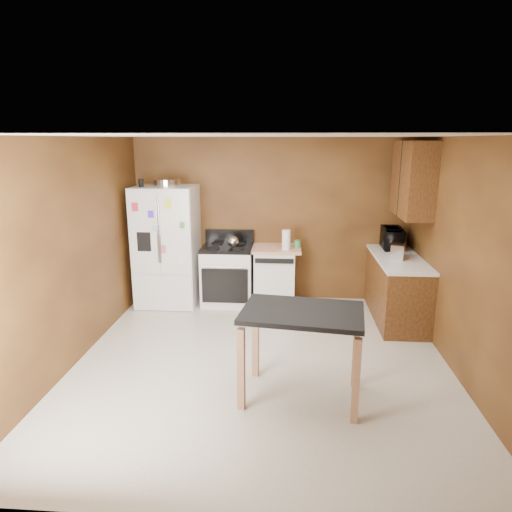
# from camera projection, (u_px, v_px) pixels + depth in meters

# --- Properties ---
(floor) EXTENTS (4.50, 4.50, 0.00)m
(floor) POSITION_uv_depth(u_px,v_px,m) (262.00, 362.00, 5.20)
(floor) COLOR beige
(floor) RESTS_ON ground
(ceiling) EXTENTS (4.50, 4.50, 0.00)m
(ceiling) POSITION_uv_depth(u_px,v_px,m) (262.00, 136.00, 4.58)
(ceiling) COLOR white
(ceiling) RESTS_ON ground
(wall_back) EXTENTS (4.20, 0.00, 4.20)m
(wall_back) POSITION_uv_depth(u_px,v_px,m) (271.00, 220.00, 7.06)
(wall_back) COLOR brown
(wall_back) RESTS_ON ground
(wall_front) EXTENTS (4.20, 0.00, 4.20)m
(wall_front) POSITION_uv_depth(u_px,v_px,m) (239.00, 350.00, 2.71)
(wall_front) COLOR brown
(wall_front) RESTS_ON ground
(wall_left) EXTENTS (0.00, 4.50, 4.50)m
(wall_left) POSITION_uv_depth(u_px,v_px,m) (73.00, 253.00, 5.04)
(wall_left) COLOR brown
(wall_left) RESTS_ON ground
(wall_right) EXTENTS (0.00, 4.50, 4.50)m
(wall_right) POSITION_uv_depth(u_px,v_px,m) (463.00, 260.00, 4.74)
(wall_right) COLOR brown
(wall_right) RESTS_ON ground
(roasting_pan) EXTENTS (0.40, 0.40, 0.10)m
(roasting_pan) POSITION_uv_depth(u_px,v_px,m) (167.00, 183.00, 6.67)
(roasting_pan) COLOR silver
(roasting_pan) RESTS_ON refrigerator
(pen_cup) EXTENTS (0.07, 0.07, 0.11)m
(pen_cup) POSITION_uv_depth(u_px,v_px,m) (141.00, 183.00, 6.58)
(pen_cup) COLOR black
(pen_cup) RESTS_ON refrigerator
(kettle) EXTENTS (0.17, 0.17, 0.17)m
(kettle) POSITION_uv_depth(u_px,v_px,m) (233.00, 242.00, 6.79)
(kettle) COLOR silver
(kettle) RESTS_ON gas_range
(paper_towel) EXTENTS (0.14, 0.14, 0.29)m
(paper_towel) POSITION_uv_depth(u_px,v_px,m) (286.00, 240.00, 6.68)
(paper_towel) COLOR white
(paper_towel) RESTS_ON dishwasher
(green_canister) EXTENTS (0.12, 0.12, 0.11)m
(green_canister) POSITION_uv_depth(u_px,v_px,m) (297.00, 244.00, 6.84)
(green_canister) COLOR #3C9E56
(green_canister) RESTS_ON dishwasher
(toaster) EXTENTS (0.25, 0.32, 0.20)m
(toaster) POSITION_uv_depth(u_px,v_px,m) (398.00, 251.00, 6.16)
(toaster) COLOR silver
(toaster) RESTS_ON right_cabinets
(microwave) EXTENTS (0.35, 0.51, 0.28)m
(microwave) POSITION_uv_depth(u_px,v_px,m) (392.00, 239.00, 6.72)
(microwave) COLOR black
(microwave) RESTS_ON right_cabinets
(refrigerator) EXTENTS (0.90, 0.80, 1.80)m
(refrigerator) POSITION_uv_depth(u_px,v_px,m) (167.00, 246.00, 6.89)
(refrigerator) COLOR white
(refrigerator) RESTS_ON ground
(gas_range) EXTENTS (0.76, 0.68, 1.10)m
(gas_range) POSITION_uv_depth(u_px,v_px,m) (228.00, 274.00, 6.99)
(gas_range) COLOR white
(gas_range) RESTS_ON ground
(dishwasher) EXTENTS (0.78, 0.63, 0.89)m
(dishwasher) POSITION_uv_depth(u_px,v_px,m) (275.00, 275.00, 6.96)
(dishwasher) COLOR white
(dishwasher) RESTS_ON ground
(right_cabinets) EXTENTS (0.63, 1.58, 2.45)m
(right_cabinets) POSITION_uv_depth(u_px,v_px,m) (402.00, 256.00, 6.27)
(right_cabinets) COLOR brown
(right_cabinets) RESTS_ON ground
(island) EXTENTS (1.22, 0.90, 0.91)m
(island) POSITION_uv_depth(u_px,v_px,m) (302.00, 325.00, 4.32)
(island) COLOR black
(island) RESTS_ON ground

